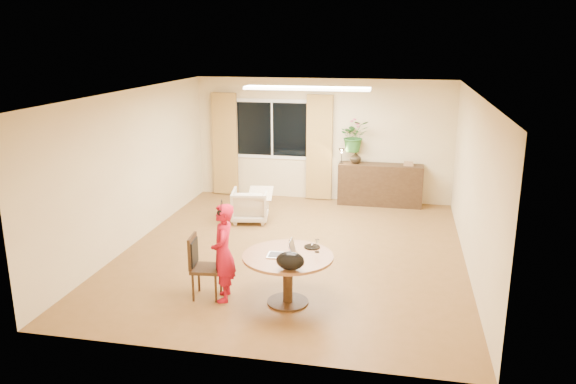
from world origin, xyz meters
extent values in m
plane|color=brown|center=(0.00, 0.00, 0.00)|extent=(6.50, 6.50, 0.00)
plane|color=white|center=(0.00, 0.00, 2.60)|extent=(6.50, 6.50, 0.00)
plane|color=#CDB185|center=(0.00, 3.25, 1.30)|extent=(5.50, 0.00, 5.50)
plane|color=#CDB185|center=(-2.75, 0.00, 1.30)|extent=(0.00, 6.50, 6.50)
plane|color=#CDB185|center=(2.75, 0.00, 1.30)|extent=(0.00, 6.50, 6.50)
cube|color=white|center=(-1.10, 3.23, 1.50)|extent=(1.70, 0.02, 1.30)
cube|color=black|center=(-1.10, 3.22, 1.50)|extent=(1.55, 0.01, 1.15)
cube|color=white|center=(-1.10, 3.22, 1.50)|extent=(0.04, 0.01, 1.15)
cube|color=brown|center=(-2.15, 3.15, 1.15)|extent=(0.55, 0.08, 2.25)
cube|color=brown|center=(-0.05, 3.15, 1.15)|extent=(0.55, 0.08, 2.25)
cube|color=white|center=(0.00, 1.20, 2.57)|extent=(2.20, 0.35, 0.05)
cylinder|color=brown|center=(0.29, -1.85, 0.66)|extent=(1.19, 1.19, 0.04)
cylinder|color=black|center=(0.29, -1.85, 0.32)|extent=(0.13, 0.13, 0.64)
cylinder|color=black|center=(0.29, -1.85, 0.01)|extent=(0.55, 0.55, 0.03)
imported|color=red|center=(-0.58, -1.90, 0.67)|extent=(0.55, 0.42, 1.33)
imported|color=#C2B19A|center=(-1.12, 1.40, 0.31)|extent=(0.78, 0.79, 0.63)
cube|color=black|center=(1.27, 3.01, 0.44)|extent=(1.74, 0.43, 0.87)
imported|color=black|center=(0.74, 3.01, 1.00)|extent=(0.27, 0.27, 0.25)
imported|color=#386A27|center=(0.70, 3.01, 1.45)|extent=(0.72, 0.67, 0.66)
camera|label=1|loc=(1.65, -8.53, 3.41)|focal=35.00mm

